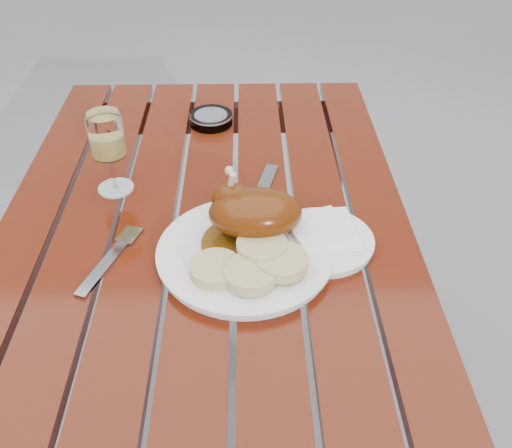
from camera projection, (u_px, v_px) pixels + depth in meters
The scene contains 11 objects.
ground at pixel (220, 425), 1.60m from camera, with size 60.00×60.00×0.00m, color slate.
table at pixel (214, 336), 1.37m from camera, with size 0.80×1.20×0.75m, color #67210C.
dinner_plate at pixel (246, 253), 1.02m from camera, with size 0.32×0.32×0.02m, color white.
roast_duck at pixel (252, 213), 1.02m from camera, with size 0.18×0.17×0.12m.
bread_dumplings at pixel (253, 263), 0.96m from camera, with size 0.20×0.15×0.03m.
wine_glass at pixel (110, 153), 1.14m from camera, with size 0.07×0.07×0.17m, color #F2D76E.
side_plate at pixel (322, 241), 1.05m from camera, with size 0.19×0.19×0.02m, color white.
napkin at pixel (317, 232), 1.05m from camera, with size 0.14×0.13×0.01m, color white.
ashtray at pixel (211, 119), 1.42m from camera, with size 0.11×0.11×0.03m, color #B2B7BC.
fork at pixel (107, 263), 1.01m from camera, with size 0.02×0.18×0.01m, color gray.
knife at pixel (258, 200), 1.16m from camera, with size 0.02×0.20×0.01m, color gray.
Camera 1 is at (0.08, -0.91, 1.43)m, focal length 40.00 mm.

